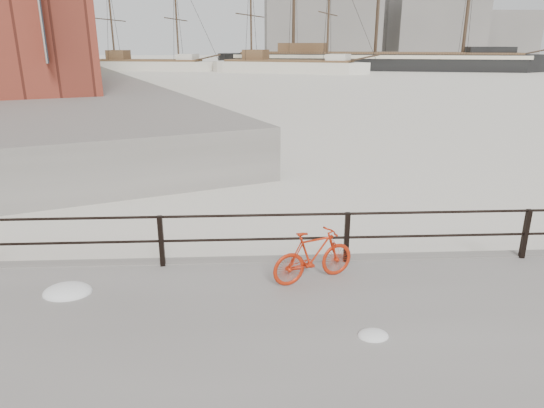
# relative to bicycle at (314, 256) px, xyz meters

# --- Properties ---
(ground) EXTENTS (400.00, 400.00, 0.00)m
(ground) POSITION_rel_bicycle_xyz_m (0.73, 0.89, -0.82)
(ground) COLOR white
(ground) RESTS_ON ground
(far_quay) EXTENTS (78.44, 148.07, 1.80)m
(far_quay) POSITION_rel_bicycle_xyz_m (-39.27, 72.89, 0.08)
(far_quay) COLOR gray
(far_quay) RESTS_ON ground
(guardrail) EXTENTS (28.00, 0.10, 1.00)m
(guardrail) POSITION_rel_bicycle_xyz_m (0.73, 0.74, 0.03)
(guardrail) COLOR black
(guardrail) RESTS_ON promenade
(bicycle) EXTENTS (1.54, 0.81, 0.95)m
(bicycle) POSITION_rel_bicycle_xyz_m (0.00, 0.00, 0.00)
(bicycle) COLOR #B4250C
(bicycle) RESTS_ON promenade
(barque_black) EXTENTS (66.92, 36.58, 35.79)m
(barque_black) POSITION_rel_bicycle_xyz_m (21.43, 79.71, -0.82)
(barque_black) COLOR black
(barque_black) RESTS_ON ground
(schooner_mid) EXTENTS (30.00, 21.49, 19.99)m
(schooner_mid) POSITION_rel_bicycle_xyz_m (5.57, 71.86, -0.82)
(schooner_mid) COLOR beige
(schooner_mid) RESTS_ON ground
(schooner_left) EXTENTS (26.92, 16.08, 19.05)m
(schooner_left) POSITION_rel_bicycle_xyz_m (-18.11, 79.67, -0.82)
(schooner_left) COLOR beige
(schooner_left) RESTS_ON ground
(industrial_west) EXTENTS (32.00, 18.00, 18.00)m
(industrial_west) POSITION_rel_bicycle_xyz_m (20.73, 140.89, 8.18)
(industrial_west) COLOR gray
(industrial_west) RESTS_ON ground
(industrial_mid) EXTENTS (26.00, 20.00, 24.00)m
(industrial_mid) POSITION_rel_bicycle_xyz_m (55.73, 145.89, 11.18)
(industrial_mid) COLOR gray
(industrial_mid) RESTS_ON ground
(industrial_east) EXTENTS (20.00, 16.00, 14.00)m
(industrial_east) POSITION_rel_bicycle_xyz_m (78.73, 150.89, 6.18)
(industrial_east) COLOR gray
(industrial_east) RESTS_ON ground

